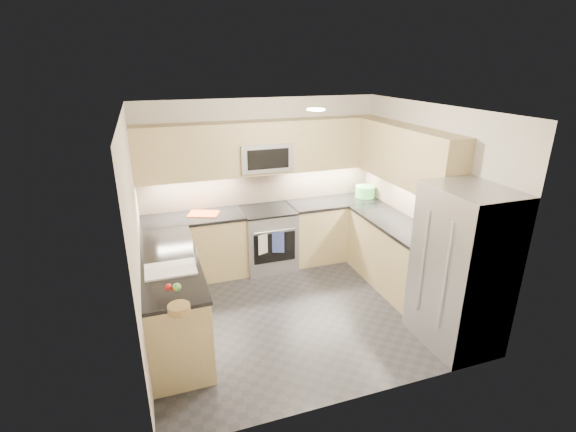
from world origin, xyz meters
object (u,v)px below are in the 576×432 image
object	(u,v)px
refrigerator	(462,269)
utensil_bowl	(365,191)
microwave	(264,156)
cutting_board	(204,214)
fruit_basket	(179,309)
gas_range	(268,239)

from	to	relation	value
refrigerator	utensil_bowl	world-z (taller)	refrigerator
microwave	cutting_board	bearing A→B (deg)	-176.62
refrigerator	utensil_bowl	distance (m)	2.48
utensil_bowl	fruit_basket	distance (m)	3.94
gas_range	microwave	size ratio (longest dim) A/B	1.20
microwave	cutting_board	size ratio (longest dim) A/B	1.83
utensil_bowl	fruit_basket	xyz separation A→B (m)	(-3.13, -2.39, -0.05)
microwave	refrigerator	world-z (taller)	microwave
microwave	cutting_board	distance (m)	1.20
microwave	fruit_basket	distance (m)	2.98
utensil_bowl	microwave	bearing A→B (deg)	177.15
gas_range	refrigerator	world-z (taller)	refrigerator
fruit_basket	utensil_bowl	bearing A→B (deg)	37.43
refrigerator	cutting_board	distance (m)	3.45
gas_range	cutting_board	xyz separation A→B (m)	(-0.93, 0.07, 0.49)
microwave	utensil_bowl	xyz separation A→B (m)	(1.64, -0.08, -0.67)
microwave	fruit_basket	world-z (taller)	microwave
fruit_basket	gas_range	bearing A→B (deg)	57.66
fruit_basket	cutting_board	bearing A→B (deg)	76.98
utensil_bowl	cutting_board	xyz separation A→B (m)	(-2.57, 0.03, -0.08)
refrigerator	fruit_basket	bearing A→B (deg)	178.52
microwave	cutting_board	world-z (taller)	microwave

